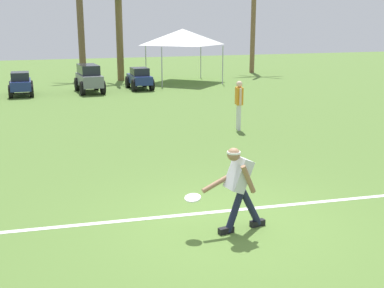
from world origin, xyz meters
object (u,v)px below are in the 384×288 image
at_px(frisbee_in_flight, 193,198).
at_px(event_tent, 183,37).
at_px(frisbee_thrower, 239,184).
at_px(parked_car_slot_d, 139,78).
at_px(palm_tree_right_of_centre, 119,27).
at_px(palm_tree_far_right, 253,16).
at_px(parked_car_slot_c, 89,78).
at_px(teammate_near_sideline, 239,101).
at_px(palm_tree_left_of_centre, 80,17).
at_px(parked_car_slot_b, 21,83).

height_order(frisbee_in_flight, event_tent, event_tent).
relative_size(frisbee_thrower, parked_car_slot_d, 0.64).
distance_m(palm_tree_right_of_centre, palm_tree_far_right, 9.49).
xyz_separation_m(parked_car_slot_c, event_tent, (5.67, 2.57, 1.82)).
xyz_separation_m(frisbee_in_flight, palm_tree_far_right, (12.42, 23.11, 3.10)).
bearing_deg(teammate_near_sideline, palm_tree_right_of_centre, 93.47).
relative_size(parked_car_slot_c, palm_tree_right_of_centre, 0.47).
bearing_deg(frisbee_in_flight, event_tent, 72.15).
distance_m(frisbee_in_flight, event_tent, 20.72).
bearing_deg(parked_car_slot_d, event_tent, 35.80).
bearing_deg(frisbee_thrower, frisbee_in_flight, 173.27).
height_order(palm_tree_left_of_centre, palm_tree_far_right, palm_tree_left_of_centre).
bearing_deg(frisbee_in_flight, frisbee_thrower, -6.73).
distance_m(parked_car_slot_c, palm_tree_left_of_centre, 7.28).
bearing_deg(teammate_near_sideline, palm_tree_left_of_centre, 99.48).
height_order(palm_tree_left_of_centre, palm_tree_right_of_centre, palm_tree_left_of_centre).
distance_m(parked_car_slot_d, palm_tree_left_of_centre, 7.31).
distance_m(frisbee_thrower, palm_tree_left_of_centre, 23.97).
height_order(teammate_near_sideline, palm_tree_left_of_centre, palm_tree_left_of_centre).
bearing_deg(palm_tree_left_of_centre, event_tent, -38.28).
height_order(teammate_near_sideline, palm_tree_far_right, palm_tree_far_right).
xyz_separation_m(frisbee_thrower, palm_tree_right_of_centre, (2.34, 21.56, 2.27)).
relative_size(parked_car_slot_b, palm_tree_right_of_centre, 0.43).
relative_size(palm_tree_left_of_centre, palm_tree_far_right, 1.07).
xyz_separation_m(teammate_near_sideline, palm_tree_left_of_centre, (-2.81, 16.81, 2.72)).
height_order(frisbee_in_flight, palm_tree_far_right, palm_tree_far_right).
bearing_deg(event_tent, parked_car_slot_d, -144.20).
bearing_deg(parked_car_slot_c, frisbee_thrower, -89.67).
distance_m(frisbee_thrower, palm_tree_far_right, 26.13).
xyz_separation_m(parked_car_slot_b, palm_tree_far_right, (14.92, 6.02, 3.16)).
xyz_separation_m(teammate_near_sideline, parked_car_slot_c, (-3.32, 10.17, -0.22)).
distance_m(frisbee_in_flight, parked_car_slot_b, 17.28).
height_order(frisbee_in_flight, teammate_near_sideline, teammate_near_sideline).
relative_size(parked_car_slot_c, palm_tree_far_right, 0.40).
bearing_deg(frisbee_in_flight, parked_car_slot_b, 98.33).
relative_size(parked_car_slot_c, parked_car_slot_d, 1.10).
bearing_deg(palm_tree_far_right, event_tent, -150.32).
bearing_deg(palm_tree_far_right, frisbee_thrower, -116.69).
bearing_deg(parked_car_slot_b, event_tent, 16.07).
bearing_deg(event_tent, parked_car_slot_c, -155.61).
xyz_separation_m(parked_car_slot_d, palm_tree_left_of_centre, (-2.08, 6.29, 3.09)).
relative_size(frisbee_thrower, parked_car_slot_c, 0.58).
distance_m(frisbee_thrower, frisbee_in_flight, 0.78).
height_order(palm_tree_far_right, event_tent, palm_tree_far_right).
bearing_deg(palm_tree_far_right, parked_car_slot_d, -148.17).
distance_m(parked_car_slot_d, palm_tree_right_of_centre, 4.77).
relative_size(parked_car_slot_b, parked_car_slot_c, 0.91).
relative_size(palm_tree_right_of_centre, palm_tree_far_right, 0.84).
xyz_separation_m(frisbee_thrower, frisbee_in_flight, (-0.75, 0.09, -0.17)).
height_order(frisbee_in_flight, palm_tree_right_of_centre, palm_tree_right_of_centre).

